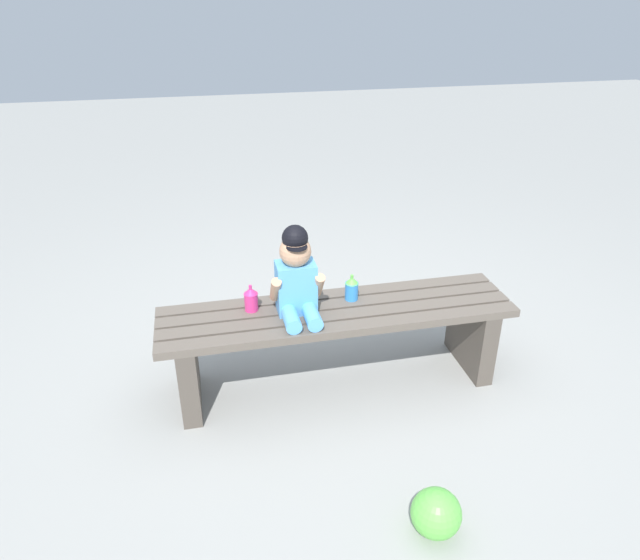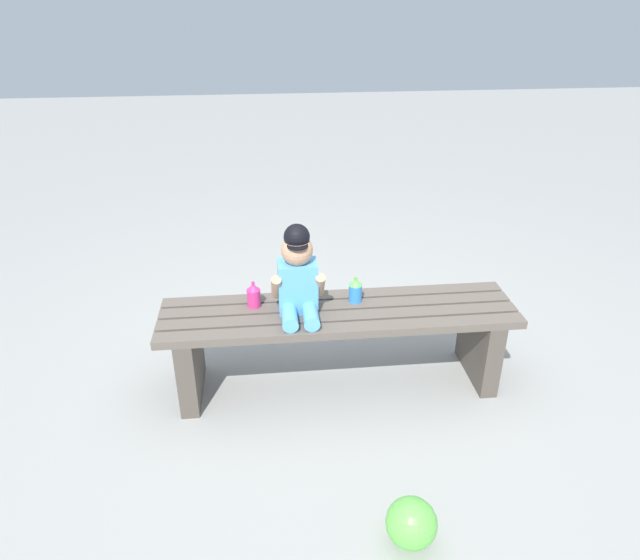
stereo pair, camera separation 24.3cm
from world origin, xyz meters
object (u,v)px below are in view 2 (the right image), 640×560
object	(u,v)px
child_figure	(298,275)
sippy_cup_left	(254,295)
toy_ball	(411,523)
sippy_cup_right	(355,290)
park_bench	(338,334)

from	to	relation	value
child_figure	sippy_cup_left	size ratio (longest dim) A/B	3.26
toy_ball	sippy_cup_left	bearing A→B (deg)	117.57
toy_ball	sippy_cup_right	bearing A→B (deg)	92.69
park_bench	child_figure	bearing A→B (deg)	177.26
sippy_cup_right	toy_ball	bearing A→B (deg)	-87.31
toy_ball	child_figure	bearing A→B (deg)	108.91
park_bench	sippy_cup_right	world-z (taller)	sippy_cup_right
child_figure	toy_ball	distance (m)	1.08
park_bench	sippy_cup_left	size ratio (longest dim) A/B	12.83
child_figure	sippy_cup_right	size ratio (longest dim) A/B	3.26
sippy_cup_left	sippy_cup_right	distance (m)	0.46
sippy_cup_left	sippy_cup_right	size ratio (longest dim) A/B	1.00
park_bench	toy_ball	size ratio (longest dim) A/B	9.05
park_bench	toy_ball	xyz separation A→B (m)	(0.13, -0.90, -0.19)
sippy_cup_right	toy_ball	size ratio (longest dim) A/B	0.71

